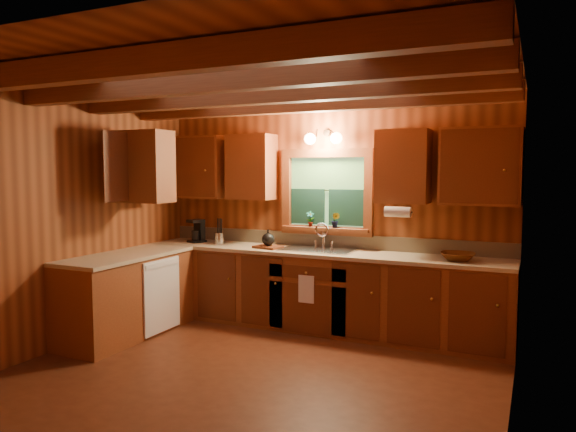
% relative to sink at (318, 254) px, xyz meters
% --- Properties ---
extents(room, '(4.20, 4.20, 4.20)m').
position_rel_sink_xyz_m(room, '(0.00, -1.60, 0.44)').
color(room, '#512513').
rests_on(room, ground).
extents(ceiling_beams, '(4.20, 2.54, 0.18)m').
position_rel_sink_xyz_m(ceiling_beams, '(0.00, -1.60, 1.63)').
color(ceiling_beams, brown).
rests_on(ceiling_beams, room).
extents(base_cabinets, '(4.20, 2.22, 0.86)m').
position_rel_sink_xyz_m(base_cabinets, '(-0.49, -0.32, -0.43)').
color(base_cabinets, brown).
rests_on(base_cabinets, ground).
extents(countertop, '(4.20, 2.24, 0.04)m').
position_rel_sink_xyz_m(countertop, '(-0.48, -0.31, 0.02)').
color(countertop, tan).
rests_on(countertop, base_cabinets).
extents(backsplash, '(4.20, 0.02, 0.16)m').
position_rel_sink_xyz_m(backsplash, '(0.00, 0.28, 0.12)').
color(backsplash, tan).
rests_on(backsplash, room).
extents(dishwasher_panel, '(0.02, 0.60, 0.80)m').
position_rel_sink_xyz_m(dishwasher_panel, '(-1.47, -0.92, -0.43)').
color(dishwasher_panel, white).
rests_on(dishwasher_panel, base_cabinets).
extents(upper_cabinets, '(4.19, 1.77, 0.78)m').
position_rel_sink_xyz_m(upper_cabinets, '(-0.56, -0.18, 0.98)').
color(upper_cabinets, brown).
rests_on(upper_cabinets, room).
extents(window, '(1.12, 0.08, 1.00)m').
position_rel_sink_xyz_m(window, '(0.00, 0.26, 0.67)').
color(window, brown).
rests_on(window, room).
extents(window_sill, '(1.06, 0.14, 0.04)m').
position_rel_sink_xyz_m(window_sill, '(0.00, 0.22, 0.26)').
color(window_sill, brown).
rests_on(window_sill, room).
extents(wall_sconce, '(0.45, 0.21, 0.17)m').
position_rel_sink_xyz_m(wall_sconce, '(0.00, 0.14, 1.31)').
color(wall_sconce, black).
rests_on(wall_sconce, room).
extents(paper_towel_roll, '(0.27, 0.11, 0.11)m').
position_rel_sink_xyz_m(paper_towel_roll, '(0.92, -0.07, 0.51)').
color(paper_towel_roll, white).
rests_on(paper_towel_roll, upper_cabinets).
extents(dish_towel, '(0.18, 0.01, 0.30)m').
position_rel_sink_xyz_m(dish_towel, '(0.00, -0.34, -0.34)').
color(dish_towel, white).
rests_on(dish_towel, base_cabinets).
extents(sink, '(0.82, 0.48, 0.43)m').
position_rel_sink_xyz_m(sink, '(0.00, 0.00, 0.00)').
color(sink, silver).
rests_on(sink, countertop).
extents(coffee_maker, '(0.16, 0.21, 0.29)m').
position_rel_sink_xyz_m(coffee_maker, '(-1.64, 0.02, 0.19)').
color(coffee_maker, black).
rests_on(coffee_maker, countertop).
extents(utensil_crock, '(0.11, 0.11, 0.32)m').
position_rel_sink_xyz_m(utensil_crock, '(-1.28, -0.04, 0.12)').
color(utensil_crock, silver).
rests_on(utensil_crock, countertop).
extents(cutting_board, '(0.34, 0.27, 0.03)m').
position_rel_sink_xyz_m(cutting_board, '(-0.59, -0.09, 0.06)').
color(cutting_board, '#562612').
rests_on(cutting_board, countertop).
extents(teakettle, '(0.15, 0.15, 0.19)m').
position_rel_sink_xyz_m(teakettle, '(-0.59, -0.09, 0.15)').
color(teakettle, black).
rests_on(teakettle, cutting_board).
extents(wicker_basket, '(0.37, 0.37, 0.08)m').
position_rel_sink_xyz_m(wicker_basket, '(1.53, -0.07, 0.09)').
color(wicker_basket, '#48230C').
rests_on(wicker_basket, countertop).
extents(potted_plant_left, '(0.11, 0.10, 0.18)m').
position_rel_sink_xyz_m(potted_plant_left, '(-0.19, 0.22, 0.38)').
color(potted_plant_left, '#562612').
rests_on(potted_plant_left, window_sill).
extents(potted_plant_right, '(0.11, 0.09, 0.18)m').
position_rel_sink_xyz_m(potted_plant_right, '(0.13, 0.21, 0.37)').
color(potted_plant_right, '#562612').
rests_on(potted_plant_right, window_sill).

